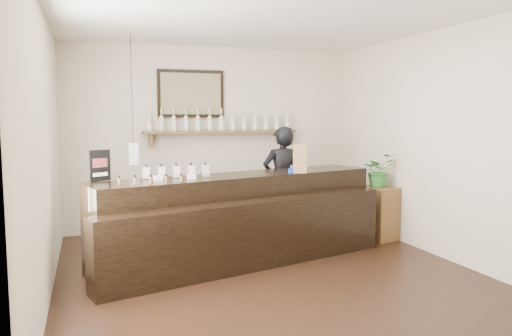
% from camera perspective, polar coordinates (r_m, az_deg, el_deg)
% --- Properties ---
extents(ground, '(5.00, 5.00, 0.00)m').
position_cam_1_polar(ground, '(5.71, 1.32, -11.82)').
color(ground, black).
rests_on(ground, ground).
extents(room_shell, '(5.00, 5.00, 5.00)m').
position_cam_1_polar(room_shell, '(5.44, 1.36, 5.52)').
color(room_shell, beige).
rests_on(room_shell, ground).
extents(back_wall_decor, '(2.66, 0.96, 1.69)m').
position_cam_1_polar(back_wall_decor, '(7.68, -5.76, 6.00)').
color(back_wall_decor, brown).
rests_on(back_wall_decor, ground).
extents(counter, '(3.73, 1.90, 1.20)m').
position_cam_1_polar(counter, '(6.07, -1.50, -6.03)').
color(counter, black).
rests_on(counter, ground).
extents(promo_sign, '(0.23, 0.14, 0.34)m').
position_cam_1_polar(promo_sign, '(5.77, -17.40, 0.28)').
color(promo_sign, black).
rests_on(promo_sign, counter).
extents(paper_bag, '(0.19, 0.17, 0.36)m').
position_cam_1_polar(paper_bag, '(6.31, 5.04, 1.07)').
color(paper_bag, '#9B744B').
rests_on(paper_bag, counter).
extents(tape_dispenser, '(0.12, 0.05, 0.10)m').
position_cam_1_polar(tape_dispenser, '(6.31, 4.28, -0.21)').
color(tape_dispenser, blue).
rests_on(tape_dispenser, counter).
extents(side_cabinet, '(0.48, 0.58, 0.75)m').
position_cam_1_polar(side_cabinet, '(7.30, 13.71, -5.02)').
color(side_cabinet, brown).
rests_on(side_cabinet, ground).
extents(potted_plant, '(0.50, 0.46, 0.48)m').
position_cam_1_polar(potted_plant, '(7.21, 13.83, -0.24)').
color(potted_plant, '#2F722D').
rests_on(potted_plant, side_cabinet).
extents(shopkeeper, '(0.67, 0.44, 1.81)m').
position_cam_1_polar(shopkeeper, '(7.22, 2.97, -0.74)').
color(shopkeeper, black).
rests_on(shopkeeper, ground).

